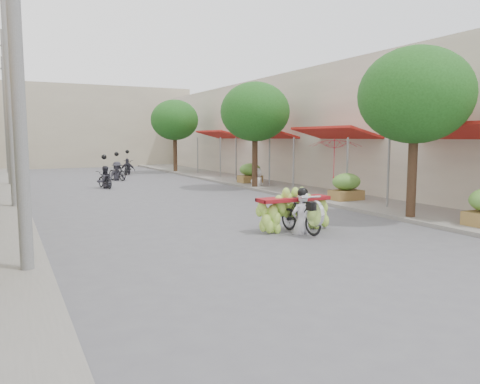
% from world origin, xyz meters
% --- Properties ---
extents(ground, '(120.00, 120.00, 0.00)m').
position_xyz_m(ground, '(0.00, 0.00, 0.00)').
color(ground, '#56555A').
rests_on(ground, ground).
extents(sidewalk_right, '(4.00, 60.00, 0.12)m').
position_xyz_m(sidewalk_right, '(7.00, 15.00, 0.06)').
color(sidewalk_right, gray).
rests_on(sidewalk_right, ground).
extents(shophouse_row_right, '(9.77, 40.00, 6.00)m').
position_xyz_m(shophouse_row_right, '(11.99, 14.00, 3.00)').
color(shophouse_row_right, '#BDAF9D').
rests_on(shophouse_row_right, ground).
extents(far_building, '(20.00, 6.00, 7.00)m').
position_xyz_m(far_building, '(0.00, 38.00, 3.50)').
color(far_building, tan).
rests_on(far_building, ground).
extents(utility_pole_near, '(0.60, 0.24, 8.00)m').
position_xyz_m(utility_pole_near, '(-5.40, 3.00, 4.03)').
color(utility_pole_near, slate).
rests_on(utility_pole_near, ground).
extents(utility_pole_mid, '(0.60, 0.24, 8.00)m').
position_xyz_m(utility_pole_mid, '(-5.40, 12.00, 4.03)').
color(utility_pole_mid, slate).
rests_on(utility_pole_mid, ground).
extents(utility_pole_far, '(0.60, 0.24, 8.00)m').
position_xyz_m(utility_pole_far, '(-5.40, 21.00, 4.03)').
color(utility_pole_far, slate).
rests_on(utility_pole_far, ground).
extents(utility_pole_back, '(0.60, 0.24, 8.00)m').
position_xyz_m(utility_pole_back, '(-5.40, 30.00, 4.03)').
color(utility_pole_back, slate).
rests_on(utility_pole_back, ground).
extents(street_tree_near, '(3.40, 3.40, 5.25)m').
position_xyz_m(street_tree_near, '(5.40, 4.00, 3.78)').
color(street_tree_near, '#3A2719').
rests_on(street_tree_near, ground).
extents(street_tree_mid, '(3.40, 3.40, 5.25)m').
position_xyz_m(street_tree_mid, '(5.40, 14.00, 3.78)').
color(street_tree_mid, '#3A2719').
rests_on(street_tree_mid, ground).
extents(street_tree_far, '(3.40, 3.40, 5.25)m').
position_xyz_m(street_tree_far, '(5.40, 26.00, 3.78)').
color(street_tree_far, '#3A2719').
rests_on(street_tree_far, ground).
extents(produce_crate_mid, '(1.20, 0.88, 1.16)m').
position_xyz_m(produce_crate_mid, '(6.20, 8.00, 0.71)').
color(produce_crate_mid, olive).
rests_on(produce_crate_mid, ground).
extents(produce_crate_far, '(1.20, 0.88, 1.16)m').
position_xyz_m(produce_crate_far, '(6.20, 16.00, 0.71)').
color(produce_crate_far, olive).
rests_on(produce_crate_far, ground).
extents(banana_motorbike, '(2.20, 1.81, 2.06)m').
position_xyz_m(banana_motorbike, '(1.30, 4.08, 0.69)').
color(banana_motorbike, black).
rests_on(banana_motorbike, ground).
extents(market_umbrella, '(2.59, 2.59, 1.90)m').
position_xyz_m(market_umbrella, '(6.19, 8.75, 2.55)').
color(market_umbrella, '#B21729').
rests_on(market_umbrella, ground).
extents(pedestrian, '(1.02, 0.78, 1.82)m').
position_xyz_m(pedestrian, '(5.74, 14.39, 1.03)').
color(pedestrian, silver).
rests_on(pedestrian, ground).
extents(bg_motorbike_a, '(0.87, 1.61, 1.95)m').
position_xyz_m(bg_motorbike_a, '(-1.20, 17.68, 0.76)').
color(bg_motorbike_a, black).
rests_on(bg_motorbike_a, ground).
extents(bg_motorbike_b, '(1.19, 1.72, 1.95)m').
position_xyz_m(bg_motorbike_b, '(0.28, 21.66, 0.85)').
color(bg_motorbike_b, black).
rests_on(bg_motorbike_b, ground).
extents(bg_motorbike_c, '(1.21, 1.83, 1.95)m').
position_xyz_m(bg_motorbike_c, '(1.90, 25.85, 0.78)').
color(bg_motorbike_c, black).
rests_on(bg_motorbike_c, ground).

